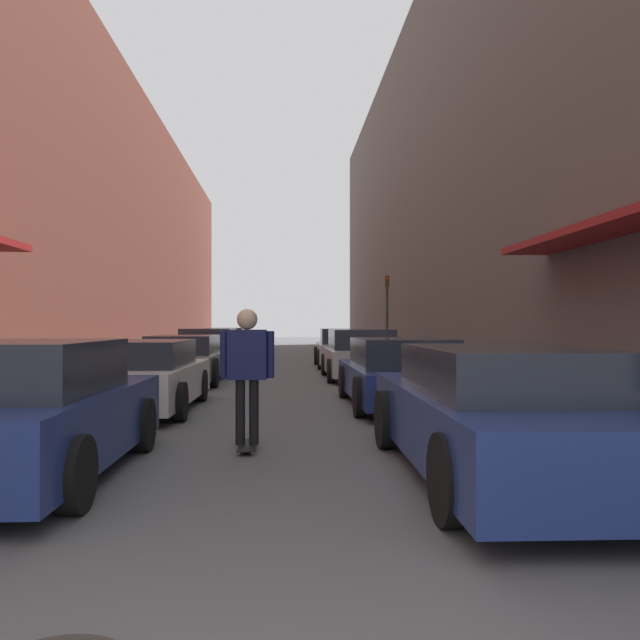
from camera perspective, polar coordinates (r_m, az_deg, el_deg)
name	(u,v)px	position (r m, az deg, el deg)	size (l,w,h in m)	color
ground	(277,373)	(19.53, -3.97, -4.87)	(101.13, 101.13, 0.00)	#515154
curb_strip_left	(165,362)	(24.53, -13.99, -3.79)	(1.80, 45.97, 0.12)	gray
curb_strip_right	(389,362)	(24.45, 6.33, -3.80)	(1.80, 45.97, 0.12)	gray
building_row_left	(88,225)	(25.45, -20.47, 8.14)	(4.90, 45.97, 10.56)	brown
building_row_right	(462,184)	(25.64, 12.87, 12.03)	(4.90, 45.97, 14.06)	#564C47
parked_car_left_0	(18,413)	(6.95, -25.92, -7.64)	(2.09, 3.98, 1.38)	navy
parked_car_left_1	(144,377)	(11.50, -15.83, -5.01)	(1.87, 4.21, 1.25)	silver
parked_car_left_2	(185,359)	(16.72, -12.20, -3.53)	(1.97, 4.52, 1.24)	gray
parked_car_left_3	(209,349)	(21.72, -10.11, -2.65)	(2.04, 4.08, 1.37)	maroon
parked_car_left_4	(226,344)	(27.03, -8.55, -2.20)	(1.87, 4.27, 1.36)	#B7B7BC
parked_car_left_5	(231,342)	(32.03, -8.13, -2.04)	(1.91, 4.57, 1.21)	black
parked_car_right_0	(498,413)	(6.55, 15.97, -8.20)	(1.96, 4.82, 1.32)	navy
parked_car_right_1	(400,374)	(11.74, 7.34, -4.88)	(2.01, 4.38, 1.27)	navy
parked_car_right_2	(360,355)	(17.45, 3.70, -3.24)	(2.01, 4.04, 1.38)	#B7B7BC
parked_car_right_3	(342,349)	(22.19, 2.02, -2.63)	(1.85, 3.96, 1.37)	#B7B7BC
skateboarder	(247,363)	(7.67, -6.68, -3.95)	(0.66, 0.78, 1.73)	black
traffic_light	(387,308)	(24.22, 6.15, 1.13)	(0.16, 0.22, 3.27)	#2D2D2D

